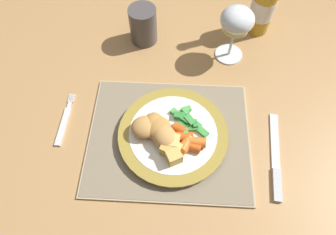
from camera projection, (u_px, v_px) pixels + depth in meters
ground_plane at (171, 167)px, 1.42m from camera, size 6.00×6.00×0.00m
dining_table at (173, 82)px, 0.85m from camera, size 1.56×1.04×0.74m
placemat at (167, 137)px, 0.67m from camera, size 0.36×0.30×0.01m
dinner_plate at (173, 135)px, 0.66m from camera, size 0.24×0.24×0.02m
breaded_croquettes at (155, 129)px, 0.64m from camera, size 0.12×0.10×0.04m
green_beans_pile at (186, 122)px, 0.66m from camera, size 0.09×0.08×0.02m
glazed_carrots at (188, 140)px, 0.63m from camera, size 0.07×0.07×0.02m
fork at (64, 123)px, 0.69m from camera, size 0.02×0.14×0.01m
table_knife at (276, 163)px, 0.64m from camera, size 0.04×0.21×0.01m
wine_glass at (237, 22)px, 0.71m from camera, size 0.08×0.08×0.15m
bottle at (265, 0)px, 0.77m from camera, size 0.06×0.06×0.26m
roast_potatoes at (173, 149)px, 0.62m from camera, size 0.05×0.07×0.03m
drinking_cup at (143, 24)px, 0.79m from camera, size 0.07×0.07×0.10m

